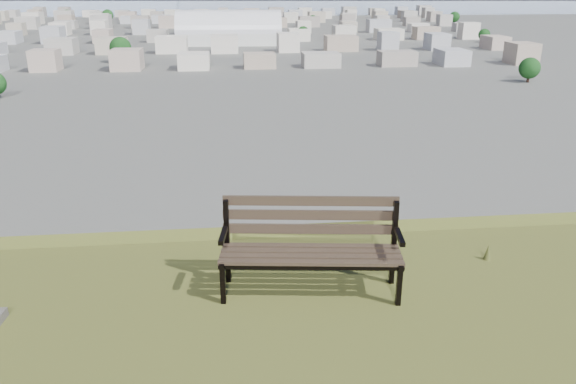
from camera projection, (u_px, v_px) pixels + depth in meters
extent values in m
cube|color=#3F3324|center=(311.00, 263.00, 5.09)|extent=(1.69, 0.29, 0.03)
cube|color=#3F3324|center=(311.00, 257.00, 5.20)|extent=(1.69, 0.29, 0.03)
cube|color=#3F3324|center=(311.00, 252.00, 5.31)|extent=(1.69, 0.29, 0.03)
cube|color=#3F3324|center=(310.00, 246.00, 5.41)|extent=(1.69, 0.29, 0.03)
cube|color=#3F3324|center=(310.00, 229.00, 5.43)|extent=(1.69, 0.24, 0.09)
cube|color=#3F3324|center=(311.00, 215.00, 5.40)|extent=(1.69, 0.24, 0.09)
cube|color=#3F3324|center=(311.00, 201.00, 5.38)|extent=(1.69, 0.24, 0.09)
cube|color=black|center=(223.00, 283.00, 5.16)|extent=(0.05, 0.06, 0.41)
cube|color=black|center=(227.00, 242.00, 5.46)|extent=(0.05, 0.06, 0.87)
cube|color=black|center=(225.00, 256.00, 5.28)|extent=(0.11, 0.47, 0.05)
cube|color=black|center=(223.00, 236.00, 5.15)|extent=(0.09, 0.34, 0.04)
cube|color=black|center=(399.00, 285.00, 5.13)|extent=(0.05, 0.06, 0.41)
cube|color=black|center=(394.00, 243.00, 5.43)|extent=(0.05, 0.06, 0.87)
cube|color=black|center=(397.00, 258.00, 5.25)|extent=(0.11, 0.47, 0.05)
cube|color=black|center=(400.00, 237.00, 5.12)|extent=(0.09, 0.34, 0.04)
cube|color=black|center=(311.00, 267.00, 5.10)|extent=(1.69, 0.25, 0.04)
cube|color=black|center=(310.00, 250.00, 5.43)|extent=(1.69, 0.25, 0.04)
cone|color=brown|center=(488.00, 252.00, 6.02)|extent=(0.08, 0.08, 0.18)
cube|color=silver|center=(230.00, 38.00, 276.20)|extent=(51.40, 23.38, 5.62)
cylinder|color=white|center=(229.00, 33.00, 275.22)|extent=(51.40, 23.38, 21.36)
cube|color=silver|center=(51.00, 60.00, 190.78)|extent=(11.00, 11.00, 7.00)
cube|color=#A09489|center=(123.00, 59.00, 193.18)|extent=(11.00, 11.00, 7.00)
cube|color=#B8A292|center=(193.00, 59.00, 195.57)|extent=(11.00, 11.00, 7.00)
cube|color=#B2B2B7|center=(262.00, 58.00, 197.97)|extent=(11.00, 11.00, 7.00)
cube|color=#BBAD98|center=(329.00, 57.00, 200.36)|extent=(11.00, 11.00, 7.00)
cube|color=tan|center=(394.00, 56.00, 202.76)|extent=(11.00, 11.00, 7.00)
cube|color=beige|center=(458.00, 55.00, 205.15)|extent=(11.00, 11.00, 7.00)
cube|color=#B3ACA2|center=(521.00, 54.00, 207.54)|extent=(11.00, 11.00, 7.00)
cube|color=#B8A292|center=(55.00, 46.00, 236.20)|extent=(11.00, 11.00, 7.00)
cube|color=#B2B2B7|center=(114.00, 45.00, 238.60)|extent=(11.00, 11.00, 7.00)
cube|color=#BBAD98|center=(171.00, 45.00, 240.99)|extent=(11.00, 11.00, 7.00)
cube|color=tan|center=(227.00, 44.00, 243.39)|extent=(11.00, 11.00, 7.00)
cube|color=beige|center=(282.00, 43.00, 245.78)|extent=(11.00, 11.00, 7.00)
cube|color=#B3ACA2|center=(336.00, 43.00, 248.17)|extent=(11.00, 11.00, 7.00)
cube|color=silver|center=(389.00, 42.00, 250.57)|extent=(11.00, 11.00, 7.00)
cube|color=#A09489|center=(441.00, 42.00, 252.96)|extent=(11.00, 11.00, 7.00)
cube|color=#B8A292|center=(492.00, 41.00, 255.36)|extent=(11.00, 11.00, 7.00)
cube|color=#BBAD98|center=(9.00, 36.00, 279.23)|extent=(11.00, 11.00, 7.00)
cube|color=tan|center=(59.00, 36.00, 281.62)|extent=(11.00, 11.00, 7.00)
cube|color=beige|center=(108.00, 35.00, 284.02)|extent=(11.00, 11.00, 7.00)
cube|color=#B3ACA2|center=(156.00, 35.00, 286.41)|extent=(11.00, 11.00, 7.00)
cube|color=silver|center=(203.00, 35.00, 288.81)|extent=(11.00, 11.00, 7.00)
cube|color=#A09489|center=(250.00, 34.00, 291.20)|extent=(11.00, 11.00, 7.00)
cube|color=#B8A292|center=(296.00, 34.00, 293.59)|extent=(11.00, 11.00, 7.00)
cube|color=#B2B2B7|center=(341.00, 33.00, 295.99)|extent=(11.00, 11.00, 7.00)
cube|color=#BBAD98|center=(385.00, 33.00, 298.38)|extent=(11.00, 11.00, 7.00)
cube|color=tan|center=(429.00, 33.00, 300.78)|extent=(11.00, 11.00, 7.00)
cube|color=beige|center=(472.00, 32.00, 303.17)|extent=(11.00, 11.00, 7.00)
cube|color=silver|center=(18.00, 29.00, 324.65)|extent=(11.00, 11.00, 7.00)
cube|color=#A09489|center=(61.00, 29.00, 327.04)|extent=(11.00, 11.00, 7.00)
cube|color=#B8A292|center=(103.00, 28.00, 329.44)|extent=(11.00, 11.00, 7.00)
cube|color=#B2B2B7|center=(145.00, 28.00, 331.83)|extent=(11.00, 11.00, 7.00)
cube|color=#BBAD98|center=(186.00, 28.00, 334.22)|extent=(11.00, 11.00, 7.00)
cube|color=tan|center=(226.00, 27.00, 336.62)|extent=(11.00, 11.00, 7.00)
cube|color=beige|center=(266.00, 27.00, 339.01)|extent=(11.00, 11.00, 7.00)
cube|color=#B3ACA2|center=(305.00, 27.00, 341.41)|extent=(11.00, 11.00, 7.00)
cube|color=silver|center=(344.00, 27.00, 343.80)|extent=(11.00, 11.00, 7.00)
cube|color=#A09489|center=(382.00, 26.00, 346.20)|extent=(11.00, 11.00, 7.00)
cube|color=#B8A292|center=(420.00, 26.00, 348.59)|extent=(11.00, 11.00, 7.00)
cube|color=#B2B2B7|center=(457.00, 26.00, 350.98)|extent=(11.00, 11.00, 7.00)
cube|color=tan|center=(25.00, 24.00, 370.07)|extent=(11.00, 11.00, 7.00)
cube|color=beige|center=(63.00, 23.00, 372.46)|extent=(11.00, 11.00, 7.00)
cube|color=#B3ACA2|center=(100.00, 23.00, 374.86)|extent=(11.00, 11.00, 7.00)
cube|color=silver|center=(136.00, 23.00, 377.25)|extent=(11.00, 11.00, 7.00)
cube|color=#A09489|center=(173.00, 23.00, 379.64)|extent=(11.00, 11.00, 7.00)
cube|color=#B8A292|center=(208.00, 22.00, 382.04)|extent=(11.00, 11.00, 7.00)
cube|color=#B2B2B7|center=(244.00, 22.00, 384.43)|extent=(11.00, 11.00, 7.00)
cube|color=#BBAD98|center=(278.00, 22.00, 386.83)|extent=(11.00, 11.00, 7.00)
cube|color=tan|center=(313.00, 22.00, 389.22)|extent=(11.00, 11.00, 7.00)
cube|color=beige|center=(347.00, 21.00, 391.61)|extent=(11.00, 11.00, 7.00)
cube|color=#B3ACA2|center=(380.00, 21.00, 394.01)|extent=(11.00, 11.00, 7.00)
cube|color=silver|center=(413.00, 21.00, 396.40)|extent=(11.00, 11.00, 7.00)
cube|color=#A09489|center=(446.00, 21.00, 398.80)|extent=(11.00, 11.00, 7.00)
cube|color=#B2B2B7|center=(31.00, 19.00, 415.49)|extent=(11.00, 11.00, 7.00)
cube|color=#BBAD98|center=(64.00, 19.00, 417.88)|extent=(11.00, 11.00, 7.00)
cube|color=tan|center=(97.00, 19.00, 420.27)|extent=(11.00, 11.00, 7.00)
cube|color=beige|center=(130.00, 19.00, 422.67)|extent=(11.00, 11.00, 7.00)
cube|color=#B3ACA2|center=(162.00, 19.00, 425.06)|extent=(11.00, 11.00, 7.00)
cube|color=silver|center=(194.00, 18.00, 427.46)|extent=(11.00, 11.00, 7.00)
cube|color=#A09489|center=(226.00, 18.00, 429.85)|extent=(11.00, 11.00, 7.00)
cube|color=#B8A292|center=(257.00, 18.00, 432.25)|extent=(11.00, 11.00, 7.00)
cube|color=#B2B2B7|center=(288.00, 18.00, 434.64)|extent=(11.00, 11.00, 7.00)
cube|color=#BBAD98|center=(319.00, 18.00, 437.03)|extent=(11.00, 11.00, 7.00)
cube|color=tan|center=(349.00, 17.00, 439.43)|extent=(11.00, 11.00, 7.00)
cube|color=beige|center=(379.00, 17.00, 441.82)|extent=(11.00, 11.00, 7.00)
cube|color=#B3ACA2|center=(408.00, 17.00, 444.22)|extent=(11.00, 11.00, 7.00)
cube|color=silver|center=(438.00, 17.00, 446.61)|extent=(11.00, 11.00, 7.00)
cube|color=#A09489|center=(5.00, 16.00, 458.51)|extent=(11.00, 11.00, 7.00)
cube|color=#B8A292|center=(35.00, 16.00, 460.91)|extent=(11.00, 11.00, 7.00)
cube|color=#B2B2B7|center=(65.00, 16.00, 463.30)|extent=(11.00, 11.00, 7.00)
cube|color=#BBAD98|center=(95.00, 16.00, 465.69)|extent=(11.00, 11.00, 7.00)
cube|color=tan|center=(125.00, 15.00, 468.09)|extent=(11.00, 11.00, 7.00)
cube|color=beige|center=(154.00, 15.00, 470.48)|extent=(11.00, 11.00, 7.00)
cube|color=#B3ACA2|center=(183.00, 15.00, 472.88)|extent=(11.00, 11.00, 7.00)
cube|color=silver|center=(211.00, 15.00, 475.27)|extent=(11.00, 11.00, 7.00)
cube|color=#A09489|center=(240.00, 15.00, 477.66)|extent=(11.00, 11.00, 7.00)
cube|color=#B8A292|center=(268.00, 15.00, 480.06)|extent=(11.00, 11.00, 7.00)
cube|color=#B2B2B7|center=(296.00, 14.00, 482.45)|extent=(11.00, 11.00, 7.00)
cube|color=#BBAD98|center=(323.00, 14.00, 484.85)|extent=(11.00, 11.00, 7.00)
cube|color=tan|center=(350.00, 14.00, 487.24)|extent=(11.00, 11.00, 7.00)
cube|color=beige|center=(377.00, 14.00, 489.64)|extent=(11.00, 11.00, 7.00)
cube|color=#B3ACA2|center=(404.00, 14.00, 492.03)|extent=(11.00, 11.00, 7.00)
cube|color=silver|center=(431.00, 14.00, 494.42)|extent=(11.00, 11.00, 7.00)
cube|color=#A09489|center=(11.00, 13.00, 503.93)|extent=(11.00, 11.00, 7.00)
cube|color=#B8A292|center=(39.00, 13.00, 506.32)|extent=(11.00, 11.00, 7.00)
cube|color=#B2B2B7|center=(66.00, 13.00, 508.72)|extent=(11.00, 11.00, 7.00)
cube|color=#BBAD98|center=(93.00, 13.00, 511.11)|extent=(11.00, 11.00, 7.00)
cube|color=tan|center=(120.00, 13.00, 513.51)|extent=(11.00, 11.00, 7.00)
cube|color=beige|center=(147.00, 13.00, 515.90)|extent=(11.00, 11.00, 7.00)
cube|color=#B3ACA2|center=(173.00, 12.00, 518.30)|extent=(11.00, 11.00, 7.00)
cube|color=silver|center=(200.00, 12.00, 520.69)|extent=(11.00, 11.00, 7.00)
cube|color=#A09489|center=(225.00, 12.00, 523.08)|extent=(11.00, 11.00, 7.00)
cube|color=#B8A292|center=(251.00, 12.00, 525.48)|extent=(11.00, 11.00, 7.00)
cube|color=#B2B2B7|center=(277.00, 12.00, 527.87)|extent=(11.00, 11.00, 7.00)
cube|color=#BBAD98|center=(302.00, 12.00, 530.27)|extent=(11.00, 11.00, 7.00)
cube|color=tan|center=(327.00, 12.00, 532.66)|extent=(11.00, 11.00, 7.00)
cube|color=beige|center=(352.00, 12.00, 535.05)|extent=(11.00, 11.00, 7.00)
cube|color=#B3ACA2|center=(376.00, 11.00, 537.45)|extent=(11.00, 11.00, 7.00)
cube|color=silver|center=(401.00, 11.00, 539.84)|extent=(11.00, 11.00, 7.00)
cube|color=#A09489|center=(425.00, 11.00, 542.24)|extent=(11.00, 11.00, 7.00)
cylinder|color=#332219|center=(528.00, 79.00, 169.31)|extent=(0.80, 0.80, 2.10)
sphere|color=black|center=(530.00, 68.00, 168.21)|extent=(6.30, 6.30, 6.30)
cylinder|color=#332219|center=(122.00, 59.00, 212.17)|extent=(0.80, 0.80, 2.70)
sphere|color=black|center=(120.00, 48.00, 210.77)|extent=(8.10, 8.10, 8.10)
cylinder|color=#332219|center=(484.00, 41.00, 285.20)|extent=(0.80, 0.80, 1.95)
sphere|color=black|center=(484.00, 35.00, 284.19)|extent=(5.85, 5.85, 5.85)
cylinder|color=#332219|center=(313.00, 25.00, 390.05)|extent=(0.80, 0.80, 2.25)
sphere|color=black|center=(313.00, 20.00, 388.87)|extent=(6.75, 6.75, 6.75)
cylinder|color=#332219|center=(108.00, 21.00, 430.92)|extent=(0.80, 0.80, 2.85)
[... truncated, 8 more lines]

